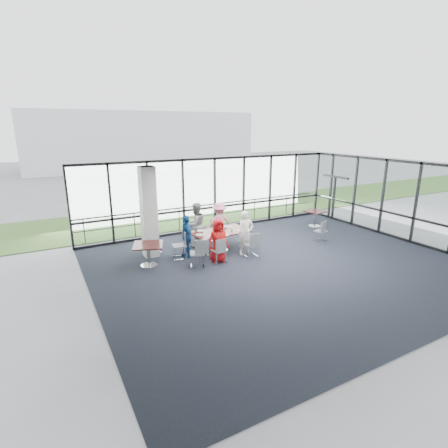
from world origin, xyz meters
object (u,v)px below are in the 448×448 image
main_table (220,234)px  diner_far_right (219,222)px  structural_column (149,212)px  diner_far_left (196,225)px  diner_end (186,236)px  chair_main_nr (251,245)px  chair_main_nl (219,251)px  chair_spare_la (197,253)px  diner_near_left (218,241)px  chair_main_fr (216,231)px  chair_spare_lb (154,242)px  diner_near_right (246,233)px  side_table_right (315,213)px  chair_main_end (179,246)px  side_table_left (148,247)px  chair_spare_r (321,231)px  chair_main_fl (192,234)px

main_table → diner_far_right: diner_far_right is taller
structural_column → diner_far_left: 2.03m
diner_end → chair_main_nr: size_ratio=1.75×
structural_column → chair_main_nr: size_ratio=3.67×
chair_main_nl → chair_main_nr: 1.29m
main_table → structural_column: bearing=160.5°
main_table → diner_end: 1.36m
chair_main_nr → chair_spare_la: chair_spare_la is taller
main_table → chair_main_nr: size_ratio=2.52×
chair_spare_la → diner_near_left: bearing=28.3°
diner_end → chair_main_fr: size_ratio=1.87×
chair_spare_la → chair_main_nl: bearing=20.6°
main_table → chair_main_fr: (0.38, 1.13, -0.23)m
diner_near_left → chair_spare_lb: (-1.65, 1.88, -0.36)m
diner_far_right → chair_main_nr: diner_far_right is taller
diner_near_right → chair_spare_la: size_ratio=1.69×
diner_far_right → chair_main_nl: (-1.06, -1.99, -0.37)m
side_table_right → diner_far_right: 4.93m
chair_main_nl → chair_main_end: bearing=128.5°
side_table_left → diner_near_right: 3.46m
main_table → diner_far_right: 1.04m
diner_far_right → chair_spare_r: 4.11m
side_table_left → chair_spare_la: bearing=-32.0°
side_table_left → chair_spare_la: (1.37, -0.86, -0.17)m
diner_end → chair_spare_r: diner_end is taller
diner_near_left → diner_far_right: 2.15m
chair_main_fr → chair_main_end: 2.33m
diner_near_right → chair_main_nl: size_ratio=1.86×
side_table_right → chair_spare_la: bearing=-164.8°
side_table_left → diner_end: diner_end is taller
diner_near_left → chair_main_fl: (-0.06, 2.05, -0.32)m
diner_near_right → chair_main_fl: diner_near_right is taller
diner_near_left → diner_near_right: bearing=12.3°
chair_main_nr → diner_near_left: bearing=175.5°
chair_spare_r → diner_near_left: bearing=162.4°
diner_near_right → diner_far_left: bearing=134.4°
side_table_right → chair_spare_la: 7.04m
side_table_right → diner_near_right: diner_near_right is taller
diner_near_right → diner_end: (-1.97, 0.78, -0.04)m
diner_end → chair_main_nl: (0.74, -1.04, -0.33)m
diner_near_right → chair_main_fr: (-0.23, 1.93, -0.40)m
chair_main_fr → chair_main_end: (-2.02, -1.15, 0.06)m
structural_column → diner_end: (1.09, -0.72, -0.83)m
structural_column → chair_main_fl: 2.17m
chair_main_nl → chair_spare_la: bearing=173.3°
diner_near_right → chair_main_nl: (-1.22, -0.26, -0.37)m
side_table_right → diner_near_right: 5.03m
diner_near_right → chair_main_nr: size_ratio=1.85×
side_table_right → diner_near_left: (-5.97, -1.74, 0.12)m
diner_near_left → chair_main_fr: (0.97, 2.08, -0.34)m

